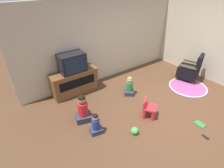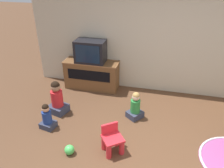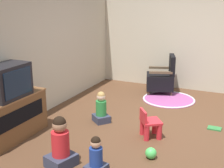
# 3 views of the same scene
# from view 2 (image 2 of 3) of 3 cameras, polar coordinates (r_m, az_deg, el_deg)

# --- Properties ---
(ground_plane) EXTENTS (30.00, 30.00, 0.00)m
(ground_plane) POSITION_cam_2_polar(r_m,az_deg,el_deg) (3.65, 7.61, -19.65)
(ground_plane) COLOR brown
(wall_back) EXTENTS (5.56, 0.12, 2.50)m
(wall_back) POSITION_cam_2_polar(r_m,az_deg,el_deg) (5.12, 9.40, 11.48)
(wall_back) COLOR beige
(wall_back) RESTS_ON ground_plane
(tv_cabinet) EXTENTS (1.32, 0.46, 0.70)m
(tv_cabinet) POSITION_cam_2_polar(r_m,az_deg,el_deg) (5.41, -5.32, 2.55)
(tv_cabinet) COLOR brown
(tv_cabinet) RESTS_ON ground_plane
(television) EXTENTS (0.70, 0.44, 0.52)m
(television) POSITION_cam_2_polar(r_m,az_deg,el_deg) (5.17, -5.65, 8.50)
(television) COLOR black
(television) RESTS_ON tv_cabinet
(yellow_kid_chair) EXTENTS (0.43, 0.43, 0.47)m
(yellow_kid_chair) POSITION_cam_2_polar(r_m,az_deg,el_deg) (3.66, 0.08, -14.62)
(yellow_kid_chair) COLOR red
(yellow_kid_chair) RESTS_ON ground_plane
(child_watching_left) EXTENTS (0.44, 0.41, 0.72)m
(child_watching_left) POSITION_cam_2_polar(r_m,az_deg,el_deg) (4.61, -14.14, -3.87)
(child_watching_left) COLOR #33384C
(child_watching_left) RESTS_ON ground_plane
(child_watching_center) EXTENTS (0.38, 0.39, 0.57)m
(child_watching_center) POSITION_cam_2_polar(r_m,az_deg,el_deg) (4.38, 6.10, -5.93)
(child_watching_center) COLOR #33384C
(child_watching_center) RESTS_ON ground_plane
(child_watching_right) EXTENTS (0.30, 0.28, 0.52)m
(child_watching_right) POSITION_cam_2_polar(r_m,az_deg,el_deg) (4.28, -16.59, -8.42)
(child_watching_right) COLOR #33384C
(child_watching_right) RESTS_ON ground_plane
(toy_ball) EXTENTS (0.16, 0.16, 0.16)m
(toy_ball) POSITION_cam_2_polar(r_m,az_deg,el_deg) (3.76, -11.06, -16.51)
(toy_ball) COLOR #4CCC59
(toy_ball) RESTS_ON ground_plane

